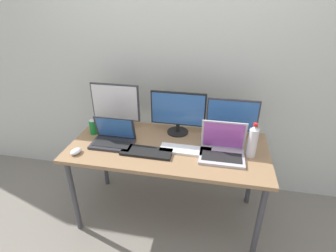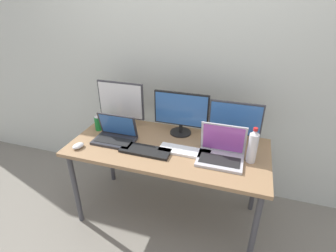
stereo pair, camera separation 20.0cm
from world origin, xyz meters
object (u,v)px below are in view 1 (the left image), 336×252
at_px(monitor_center, 178,112).
at_px(keyboard_main, 147,152).
at_px(monitor_right, 232,118).
at_px(laptop_secondary, 222,148).
at_px(keyboard_aux, 185,150).
at_px(soda_can_near_keyboard, 93,127).
at_px(work_desk, 168,153).
at_px(mouse_by_keyboard, 76,151).
at_px(monitor_left, 116,106).
at_px(laptop_silver, 113,138).
at_px(water_bottle, 253,141).

relative_size(monitor_center, keyboard_main, 1.19).
bearing_deg(monitor_right, monitor_center, 178.52).
distance_m(monitor_right, laptop_secondary, 0.30).
bearing_deg(keyboard_main, keyboard_aux, 16.93).
bearing_deg(soda_can_near_keyboard, keyboard_main, -21.74).
distance_m(work_desk, mouse_by_keyboard, 0.71).
bearing_deg(monitor_center, mouse_by_keyboard, -145.92).
relative_size(monitor_center, monitor_right, 1.12).
distance_m(keyboard_main, soda_can_near_keyboard, 0.57).
distance_m(monitor_left, monitor_center, 0.55).
relative_size(monitor_left, monitor_center, 0.92).
distance_m(laptop_silver, keyboard_main, 0.31).
height_order(laptop_silver, water_bottle, water_bottle).
bearing_deg(work_desk, mouse_by_keyboard, -160.07).
xyz_separation_m(monitor_right, keyboard_aux, (-0.34, -0.27, -0.17)).
height_order(work_desk, keyboard_aux, keyboard_aux).
relative_size(monitor_left, soda_can_near_keyboard, 3.39).
distance_m(work_desk, laptop_secondary, 0.44).
bearing_deg(mouse_by_keyboard, laptop_silver, 56.66).
relative_size(keyboard_aux, mouse_by_keyboard, 4.03).
xyz_separation_m(keyboard_main, mouse_by_keyboard, (-0.52, -0.11, 0.01)).
relative_size(monitor_left, laptop_secondary, 1.30).
bearing_deg(laptop_silver, keyboard_aux, -0.43).
relative_size(laptop_secondary, mouse_by_keyboard, 3.37).
xyz_separation_m(monitor_right, water_bottle, (0.15, -0.24, -0.06)).
bearing_deg(keyboard_aux, monitor_left, 157.70).
bearing_deg(water_bottle, keyboard_aux, -176.44).
height_order(monitor_left, monitor_center, monitor_left).
bearing_deg(work_desk, keyboard_aux, -18.01).
bearing_deg(monitor_center, water_bottle, -23.07).
bearing_deg(laptop_silver, water_bottle, 1.38).
bearing_deg(water_bottle, work_desk, 178.43).
relative_size(monitor_right, keyboard_aux, 1.05).
xyz_separation_m(laptop_silver, keyboard_aux, (0.59, -0.00, -0.04)).
bearing_deg(monitor_center, monitor_right, -1.48).
bearing_deg(work_desk, monitor_center, 80.54).
bearing_deg(keyboard_main, monitor_right, 30.30).
bearing_deg(monitor_right, laptop_secondary, -102.57).
relative_size(laptop_silver, laptop_secondary, 1.02).
height_order(laptop_secondary, soda_can_near_keyboard, laptop_secondary).
bearing_deg(monitor_right, keyboard_main, -150.30).
bearing_deg(monitor_right, mouse_by_keyboard, -157.94).
height_order(monitor_right, laptop_silver, monitor_right).
distance_m(work_desk, monitor_center, 0.36).
distance_m(monitor_left, monitor_right, 0.99).
height_order(monitor_center, water_bottle, monitor_center).
height_order(monitor_left, monitor_right, monitor_left).
xyz_separation_m(keyboard_aux, mouse_by_keyboard, (-0.81, -0.19, 0.01)).
distance_m(monitor_right, laptop_silver, 0.97).
distance_m(laptop_silver, water_bottle, 1.07).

